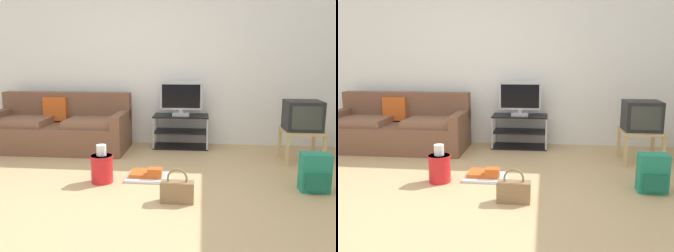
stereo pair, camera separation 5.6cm
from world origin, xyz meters
TOP-DOWN VIEW (x-y plane):
  - ground_plane at (0.00, 0.00)m, footprint 9.00×9.80m
  - wall_back at (0.00, 2.45)m, footprint 9.00×0.10m
  - couch at (-1.20, 1.88)m, footprint 2.02×0.87m
  - tv_stand at (0.60, 2.15)m, footprint 0.84×0.43m
  - flat_tv at (0.60, 2.13)m, footprint 0.64×0.22m
  - side_table at (2.25, 1.55)m, footprint 0.52×0.52m
  - crt_tv at (2.25, 1.57)m, footprint 0.46×0.42m
  - backpack at (2.10, 0.43)m, footprint 0.30×0.26m
  - handbag at (0.70, 0.00)m, footprint 0.32×0.13m
  - cleaning_bucket at (-0.18, 0.48)m, footprint 0.26×0.26m
  - floor_tray at (0.31, 0.65)m, footprint 0.48×0.37m

SIDE VIEW (x-z plane):
  - ground_plane at x=0.00m, z-range -0.02..0.00m
  - floor_tray at x=0.31m, z-range -0.03..0.11m
  - handbag at x=0.70m, z-range -0.05..0.28m
  - cleaning_bucket at x=-0.18m, z-range -0.03..0.40m
  - backpack at x=2.10m, z-range 0.00..0.40m
  - tv_stand at x=0.60m, z-range 0.00..0.50m
  - couch at x=-1.20m, z-range -0.11..0.73m
  - side_table at x=2.25m, z-range 0.15..0.57m
  - crt_tv at x=2.25m, z-range 0.42..0.81m
  - flat_tv at x=0.60m, z-range 0.50..1.00m
  - wall_back at x=0.00m, z-range 0.00..2.70m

